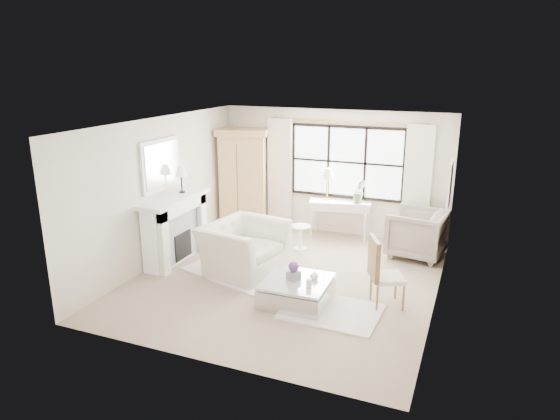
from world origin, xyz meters
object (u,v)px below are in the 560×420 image
at_px(console_table, 340,219).
at_px(club_armchair, 244,248).
at_px(coffee_table, 297,292).
at_px(armoire, 243,178).

xyz_separation_m(console_table, club_armchair, (-1.08, -2.47, 0.05)).
distance_m(club_armchair, coffee_table, 1.55).
distance_m(armoire, club_armchair, 2.71).
xyz_separation_m(club_armchair, coffee_table, (1.30, -0.79, -0.27)).
relative_size(console_table, club_armchair, 0.99).
bearing_deg(club_armchair, armoire, 37.00).
height_order(armoire, console_table, armoire).
xyz_separation_m(armoire, console_table, (2.23, 0.12, -0.74)).
distance_m(console_table, coffee_table, 3.28).
distance_m(armoire, console_table, 2.35).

